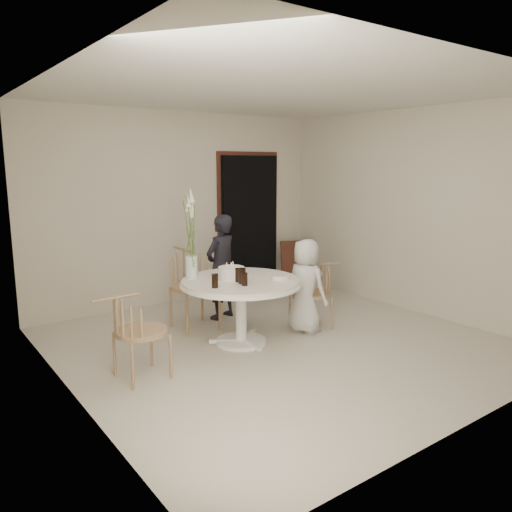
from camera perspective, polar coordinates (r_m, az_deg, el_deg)
ground at (r=5.68m, az=2.71°, el=-9.87°), size 4.50×4.50×0.00m
room_shell at (r=5.34m, az=2.86°, el=6.65°), size 4.50×4.50×4.50m
doorway at (r=7.82m, az=-0.75°, el=3.70°), size 1.00×0.10×2.10m
door_trim at (r=7.85m, az=-0.92°, el=4.16°), size 1.12×0.03×2.22m
table at (r=5.49m, az=-1.73°, el=-3.86°), size 1.33×1.33×0.73m
picture_frame at (r=8.23m, az=4.77°, el=-0.80°), size 0.58×0.37×0.74m
chair_far at (r=6.15m, az=-7.65°, el=-2.35°), size 0.55×0.59×0.96m
chair_right at (r=6.13m, az=7.14°, el=-3.42°), size 0.51×0.48×0.79m
chair_left at (r=4.71m, az=-14.29°, el=-7.64°), size 0.52×0.48×0.83m
girl at (r=6.40m, az=-4.02°, el=-1.26°), size 0.56×0.45×1.35m
boy at (r=5.91m, az=5.70°, el=-3.43°), size 0.44×0.60×1.12m
birthday_cake at (r=5.47m, az=-2.83°, el=-1.96°), size 0.29×0.29×0.19m
cola_tumbler_a at (r=5.26m, az=-1.60°, el=-2.29°), size 0.08×0.08×0.17m
cola_tumbler_b at (r=5.18m, az=-1.31°, el=-2.68°), size 0.07×0.07×0.14m
cola_tumbler_c at (r=5.11m, az=-4.72°, el=-2.85°), size 0.07×0.07×0.14m
cola_tumbler_d at (r=5.34m, az=-2.04°, el=-2.19°), size 0.08×0.08×0.15m
plate_stack at (r=5.47m, az=2.85°, el=-2.42°), size 0.26×0.26×0.05m
flower_vase at (r=5.49m, az=-7.45°, el=1.40°), size 0.14×0.14×1.00m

